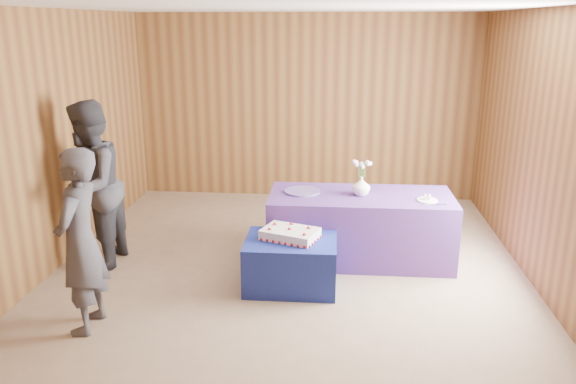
# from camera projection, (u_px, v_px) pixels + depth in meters

# --- Properties ---
(ground) EXTENTS (6.00, 6.00, 0.00)m
(ground) POSITION_uv_depth(u_px,v_px,m) (286.00, 280.00, 5.80)
(ground) COLOR gray
(ground) RESTS_ON ground
(room_shell) EXTENTS (5.04, 6.04, 2.72)m
(room_shell) POSITION_uv_depth(u_px,v_px,m) (286.00, 106.00, 5.28)
(room_shell) COLOR brown
(room_shell) RESTS_ON ground
(cake_table) EXTENTS (0.91, 0.71, 0.50)m
(cake_table) POSITION_uv_depth(u_px,v_px,m) (291.00, 263.00, 5.61)
(cake_table) COLOR navy
(cake_table) RESTS_ON ground
(serving_table) EXTENTS (2.01, 0.92, 0.75)m
(serving_table) POSITION_uv_depth(u_px,v_px,m) (360.00, 227.00, 6.23)
(serving_table) COLOR #462D7E
(serving_table) RESTS_ON ground
(sheet_cake) EXTENTS (0.64, 0.54, 0.13)m
(sheet_cake) POSITION_uv_depth(u_px,v_px,m) (290.00, 234.00, 5.55)
(sheet_cake) COLOR white
(sheet_cake) RESTS_ON cake_table
(vase) EXTENTS (0.25, 0.25, 0.21)m
(vase) POSITION_uv_depth(u_px,v_px,m) (361.00, 186.00, 6.09)
(vase) COLOR white
(vase) RESTS_ON serving_table
(flower_spray) EXTENTS (0.22, 0.22, 0.17)m
(flower_spray) POSITION_uv_depth(u_px,v_px,m) (362.00, 164.00, 6.02)
(flower_spray) COLOR #2D712D
(flower_spray) RESTS_ON vase
(platter) EXTENTS (0.44, 0.44, 0.02)m
(platter) POSITION_uv_depth(u_px,v_px,m) (302.00, 191.00, 6.22)
(platter) COLOR #6253A6
(platter) RESTS_ON serving_table
(plate) EXTENTS (0.24, 0.24, 0.01)m
(plate) POSITION_uv_depth(u_px,v_px,m) (427.00, 200.00, 5.92)
(plate) COLOR white
(plate) RESTS_ON serving_table
(cake_slice) EXTENTS (0.07, 0.07, 0.08)m
(cake_slice) POSITION_uv_depth(u_px,v_px,m) (427.00, 197.00, 5.91)
(cake_slice) COLOR white
(cake_slice) RESTS_ON plate
(knife) EXTENTS (0.26, 0.03, 0.00)m
(knife) POSITION_uv_depth(u_px,v_px,m) (434.00, 205.00, 5.79)
(knife) COLOR silver
(knife) RESTS_ON serving_table
(guest_left) EXTENTS (0.40, 0.60, 1.60)m
(guest_left) POSITION_uv_depth(u_px,v_px,m) (80.00, 242.00, 4.68)
(guest_left) COLOR #3A3A45
(guest_left) RESTS_ON ground
(guest_right) EXTENTS (0.70, 0.89, 1.81)m
(guest_right) POSITION_uv_depth(u_px,v_px,m) (91.00, 187.00, 5.89)
(guest_right) COLOR #32323C
(guest_right) RESTS_ON ground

